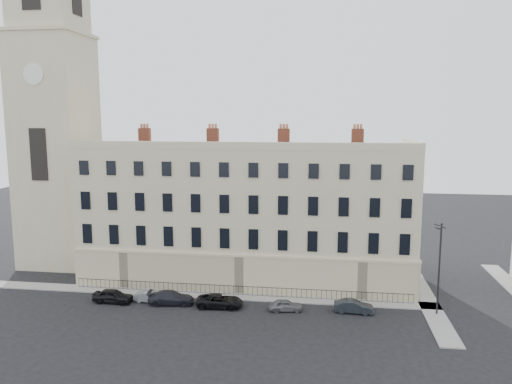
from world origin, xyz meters
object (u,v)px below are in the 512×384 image
(car_f, at_px, (353,307))
(streetlamp, at_px, (439,265))
(car_a, at_px, (113,296))
(car_b, at_px, (150,297))
(car_e, at_px, (285,305))
(car_d, at_px, (220,301))
(car_c, at_px, (171,298))

(car_f, relative_size, streetlamp, 0.42)
(car_a, xyz_separation_m, car_b, (3.65, 0.61, -0.14))
(car_b, relative_size, car_f, 0.89)
(car_e, bearing_deg, car_f, -95.59)
(car_b, bearing_deg, car_a, 106.29)
(streetlamp, bearing_deg, car_e, 160.91)
(car_b, xyz_separation_m, streetlamp, (27.52, 0.52, 4.30))
(car_e, height_order, streetlamp, streetlamp)
(car_e, bearing_deg, streetlamp, -95.84)
(car_d, bearing_deg, streetlamp, -90.64)
(car_c, height_order, car_d, car_c)
(car_c, relative_size, streetlamp, 0.52)
(car_b, height_order, streetlamp, streetlamp)
(car_b, distance_m, car_c, 2.22)
(car_c, xyz_separation_m, car_e, (11.31, -0.16, -0.10))
(car_b, distance_m, car_d, 7.13)
(car_a, xyz_separation_m, car_c, (5.86, 0.39, -0.02))
(car_c, distance_m, car_d, 4.91)
(streetlamp, bearing_deg, car_d, 159.65)
(car_a, height_order, car_c, car_a)
(car_a, xyz_separation_m, car_d, (10.77, 0.27, -0.05))
(car_b, bearing_deg, car_f, -83.03)
(car_c, xyz_separation_m, streetlamp, (25.31, 0.74, 4.19))
(car_b, xyz_separation_m, car_f, (19.89, 0.06, 0.07))
(car_a, distance_m, car_e, 17.16)
(car_a, height_order, car_e, car_a)
(car_e, relative_size, car_f, 0.88)
(car_c, distance_m, car_f, 17.69)
(car_d, distance_m, streetlamp, 20.85)
(car_b, relative_size, car_e, 1.01)
(car_a, distance_m, car_d, 10.77)
(car_f, bearing_deg, streetlamp, -83.83)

